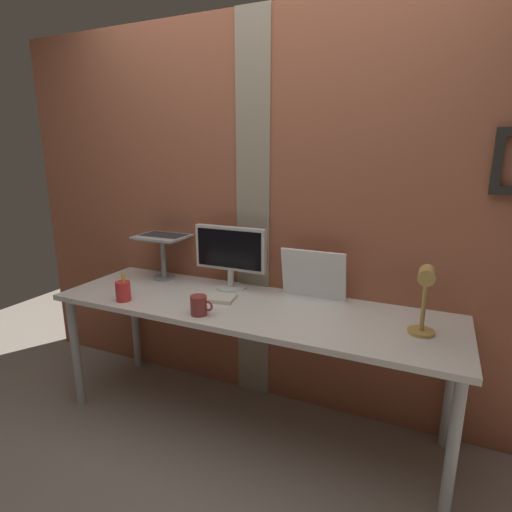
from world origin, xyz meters
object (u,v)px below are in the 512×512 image
at_px(whiteboard_panel, 313,275).
at_px(coffee_mug, 199,305).
at_px(pen_cup, 123,291).
at_px(monitor, 230,252).
at_px(desk_lamp, 425,294).
at_px(laptop, 168,228).

relative_size(whiteboard_panel, coffee_mug, 2.92).
bearing_deg(coffee_mug, pen_cup, 180.00).
height_order(monitor, desk_lamp, monitor).
bearing_deg(desk_lamp, pen_cup, -173.59).
xyz_separation_m(pen_cup, coffee_mug, (0.49, -0.00, -0.01)).
bearing_deg(pen_cup, coffee_mug, -0.00).
relative_size(laptop, coffee_mug, 2.57).
distance_m(monitor, desk_lamp, 1.12).
bearing_deg(whiteboard_panel, laptop, 177.80).
bearing_deg(desk_lamp, coffee_mug, -170.60).
xyz_separation_m(monitor, desk_lamp, (1.09, -0.26, -0.02)).
height_order(pen_cup, coffee_mug, pen_cup).
bearing_deg(coffee_mug, laptop, 136.96).
relative_size(monitor, whiteboard_panel, 1.24).
xyz_separation_m(whiteboard_panel, pen_cup, (-0.95, -0.46, -0.09)).
bearing_deg(monitor, laptop, 171.85).
distance_m(whiteboard_panel, coffee_mug, 0.66).
bearing_deg(coffee_mug, monitor, 96.15).
bearing_deg(laptop, coffee_mug, -43.04).
height_order(whiteboard_panel, desk_lamp, desk_lamp).
xyz_separation_m(monitor, coffee_mug, (0.05, -0.43, -0.18)).
height_order(whiteboard_panel, coffee_mug, whiteboard_panel).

